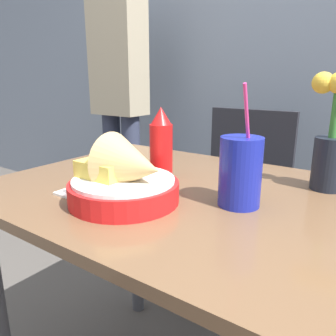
{
  "coord_description": "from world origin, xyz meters",
  "views": [
    {
      "loc": [
        0.37,
        -0.64,
        0.98
      ],
      "look_at": [
        -0.04,
        -0.04,
        0.78
      ],
      "focal_mm": 35.0,
      "sensor_mm": 36.0,
      "label": 1
    }
  ],
  "objects": [
    {
      "name": "dining_table",
      "position": [
        0.0,
        0.0,
        0.6
      ],
      "size": [
        1.0,
        0.7,
        0.72
      ],
      "color": "brown",
      "rests_on": "ground_plane"
    },
    {
      "name": "flower_vase",
      "position": [
        0.25,
        0.2,
        0.85
      ],
      "size": [
        0.12,
        0.08,
        0.27
      ],
      "color": "black",
      "rests_on": "dining_table"
    },
    {
      "name": "person_standing",
      "position": [
        -1.01,
        0.83,
        0.91
      ],
      "size": [
        0.32,
        0.18,
        1.59
      ],
      "color": "#2D3347",
      "rests_on": "ground_plane"
    },
    {
      "name": "napkin",
      "position": [
        -0.18,
        -0.15,
        0.72
      ],
      "size": [
        0.14,
        0.11,
        0.01
      ],
      "color": "white",
      "rests_on": "dining_table"
    },
    {
      "name": "wall_window",
      "position": [
        0.0,
        1.24,
        1.3
      ],
      "size": [
        7.0,
        0.06,
        2.6
      ],
      "color": "slate",
      "rests_on": "ground_plane"
    },
    {
      "name": "ketchup_bottle",
      "position": [
        -0.13,
        0.05,
        0.81
      ],
      "size": [
        0.06,
        0.06,
        0.19
      ],
      "color": "red",
      "rests_on": "dining_table"
    },
    {
      "name": "drink_cup",
      "position": [
        0.12,
        -0.02,
        0.79
      ],
      "size": [
        0.09,
        0.09,
        0.25
      ],
      "color": "#192399",
      "rests_on": "dining_table"
    },
    {
      "name": "chair_far_window",
      "position": [
        -0.17,
        0.72,
        0.5
      ],
      "size": [
        0.4,
        0.4,
        0.84
      ],
      "color": "black",
      "rests_on": "ground_plane"
    },
    {
      "name": "food_basket",
      "position": [
        -0.08,
        -0.15,
        0.77
      ],
      "size": [
        0.24,
        0.24,
        0.15
      ],
      "color": "red",
      "rests_on": "dining_table"
    }
  ]
}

